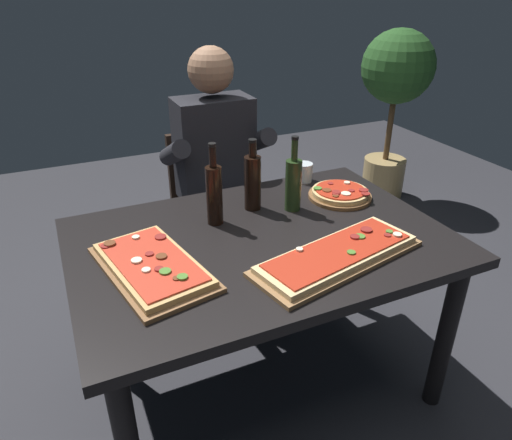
# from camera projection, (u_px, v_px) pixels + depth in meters

# --- Properties ---
(ground_plane) EXTENTS (6.40, 6.40, 0.00)m
(ground_plane) POSITION_uv_depth(u_px,v_px,m) (261.00, 380.00, 2.11)
(ground_plane) COLOR #2D2D33
(dining_table) EXTENTS (1.40, 0.96, 0.74)m
(dining_table) POSITION_uv_depth(u_px,v_px,m) (261.00, 259.00, 1.81)
(dining_table) COLOR black
(dining_table) RESTS_ON ground_plane
(pizza_rectangular_front) EXTENTS (0.67, 0.36, 0.05)m
(pizza_rectangular_front) POSITION_uv_depth(u_px,v_px,m) (338.00, 255.00, 1.62)
(pizza_rectangular_front) COLOR olive
(pizza_rectangular_front) RESTS_ON dining_table
(pizza_rectangular_left) EXTENTS (0.37, 0.54, 0.05)m
(pizza_rectangular_left) POSITION_uv_depth(u_px,v_px,m) (152.00, 266.00, 1.56)
(pizza_rectangular_left) COLOR brown
(pizza_rectangular_left) RESTS_ON dining_table
(pizza_round_far) EXTENTS (0.28, 0.28, 0.05)m
(pizza_round_far) POSITION_uv_depth(u_px,v_px,m) (340.00, 194.00, 2.07)
(pizza_round_far) COLOR brown
(pizza_round_far) RESTS_ON dining_table
(wine_bottle_dark) EXTENTS (0.07, 0.07, 0.32)m
(wine_bottle_dark) POSITION_uv_depth(u_px,v_px,m) (293.00, 183.00, 1.92)
(wine_bottle_dark) COLOR #233819
(wine_bottle_dark) RESTS_ON dining_table
(oil_bottle_amber) EXTENTS (0.07, 0.07, 0.30)m
(oil_bottle_amber) POSITION_uv_depth(u_px,v_px,m) (253.00, 181.00, 1.93)
(oil_bottle_amber) COLOR black
(oil_bottle_amber) RESTS_ON dining_table
(vinegar_bottle_green) EXTENTS (0.06, 0.06, 0.33)m
(vinegar_bottle_green) POSITION_uv_depth(u_px,v_px,m) (214.00, 193.00, 1.81)
(vinegar_bottle_green) COLOR black
(vinegar_bottle_green) RESTS_ON dining_table
(tumbler_near_camera) EXTENTS (0.08, 0.08, 0.09)m
(tumbler_near_camera) POSITION_uv_depth(u_px,v_px,m) (304.00, 173.00, 2.23)
(tumbler_near_camera) COLOR silver
(tumbler_near_camera) RESTS_ON dining_table
(diner_chair) EXTENTS (0.44, 0.44, 0.87)m
(diner_chair) POSITION_uv_depth(u_px,v_px,m) (212.00, 204.00, 2.61)
(diner_chair) COLOR black
(diner_chair) RESTS_ON ground_plane
(seated_diner) EXTENTS (0.53, 0.41, 1.33)m
(seated_diner) POSITION_uv_depth(u_px,v_px,m) (218.00, 168.00, 2.39)
(seated_diner) COLOR #23232D
(seated_diner) RESTS_ON ground_plane
(potted_plant_corner) EXTENTS (0.53, 0.53, 1.29)m
(potted_plant_corner) POSITION_uv_depth(u_px,v_px,m) (395.00, 89.00, 3.48)
(potted_plant_corner) COLOR tan
(potted_plant_corner) RESTS_ON ground_plane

